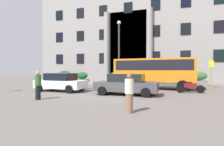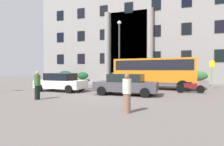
% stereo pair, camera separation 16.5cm
% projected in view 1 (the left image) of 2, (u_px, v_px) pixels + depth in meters
% --- Properties ---
extents(ground_plane, '(80.00, 64.00, 0.12)m').
position_uv_depth(ground_plane, '(108.00, 96.00, 12.60)').
color(ground_plane, '#665E5A').
extents(office_building_facade, '(32.30, 9.67, 15.55)m').
position_uv_depth(office_building_facade, '(146.00, 31.00, 28.99)').
color(office_building_facade, gray).
rests_on(office_building_facade, ground_plane).
extents(orange_minibus, '(7.32, 3.14, 2.75)m').
position_uv_depth(orange_minibus, '(154.00, 71.00, 16.96)').
color(orange_minibus, orange).
rests_on(orange_minibus, ground_plane).
extents(bus_stop_sign, '(0.44, 0.08, 2.60)m').
position_uv_depth(bus_stop_sign, '(211.00, 71.00, 17.16)').
color(bus_stop_sign, '#919C1E').
rests_on(bus_stop_sign, ground_plane).
extents(hedge_planter_far_east, '(2.19, 0.91, 1.60)m').
position_uv_depth(hedge_planter_far_east, '(197.00, 79.00, 20.31)').
color(hedge_planter_far_east, slate).
rests_on(hedge_planter_far_east, ground_plane).
extents(hedge_planter_west, '(1.68, 0.87, 1.45)m').
position_uv_depth(hedge_planter_west, '(82.00, 78.00, 24.60)').
color(hedge_planter_west, slate).
rests_on(hedge_planter_west, ground_plane).
extents(hedge_planter_entrance_left, '(2.06, 0.80, 1.48)m').
position_uv_depth(hedge_planter_entrance_left, '(117.00, 78.00, 23.15)').
color(hedge_planter_entrance_left, '#636957').
rests_on(hedge_planter_entrance_left, ground_plane).
extents(hedge_planter_east, '(2.17, 0.80, 1.60)m').
position_uv_depth(hedge_planter_east, '(65.00, 77.00, 26.29)').
color(hedge_planter_east, '#686B5A').
rests_on(hedge_planter_east, ground_plane).
extents(parked_hatchback_near, '(4.21, 2.09, 1.48)m').
position_uv_depth(parked_hatchback_near, '(61.00, 82.00, 14.98)').
color(parked_hatchback_near, white).
rests_on(parked_hatchback_near, ground_plane).
extents(parked_estate_mid, '(4.33, 2.06, 1.46)m').
position_uv_depth(parked_estate_mid, '(127.00, 84.00, 12.93)').
color(parked_estate_mid, '#454348').
rests_on(parked_estate_mid, ground_plane).
extents(scooter_by_planter, '(2.02, 0.55, 0.89)m').
position_uv_depth(scooter_by_planter, '(190.00, 87.00, 13.90)').
color(scooter_by_planter, black).
rests_on(scooter_by_planter, ground_plane).
extents(motorcycle_near_kerb, '(1.98, 0.77, 0.89)m').
position_uv_depth(motorcycle_near_kerb, '(88.00, 84.00, 16.78)').
color(motorcycle_near_kerb, black).
rests_on(motorcycle_near_kerb, ground_plane).
extents(pedestrian_child_trailing, '(0.36, 0.36, 1.60)m').
position_uv_depth(pedestrian_child_trailing, '(129.00, 93.00, 7.50)').
color(pedestrian_child_trailing, '#84614B').
rests_on(pedestrian_child_trailing, ground_plane).
extents(pedestrian_woman_dark_dress, '(0.36, 0.36, 1.68)m').
position_uv_depth(pedestrian_woman_dark_dress, '(38.00, 85.00, 10.82)').
color(pedestrian_woman_dark_dress, black).
rests_on(pedestrian_woman_dark_dress, ground_plane).
extents(lamppost_plaza_centre, '(0.40, 0.40, 7.12)m').
position_uv_depth(lamppost_plaza_centre, '(119.00, 48.00, 20.26)').
color(lamppost_plaza_centre, '#3C3631').
rests_on(lamppost_plaza_centre, ground_plane).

